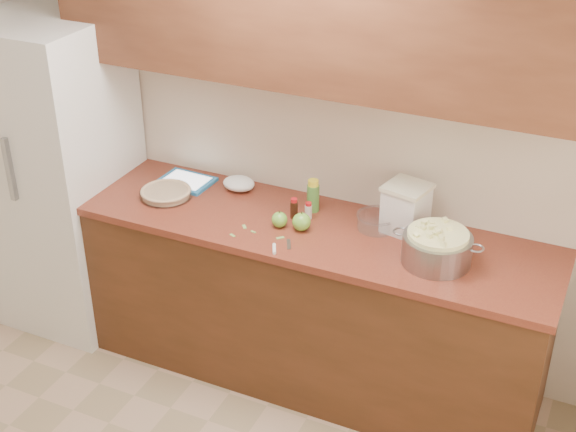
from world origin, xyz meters
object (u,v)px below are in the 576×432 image
at_px(pie, 166,193).
at_px(flour_canister, 406,208).
at_px(tablet, 186,181).
at_px(colander, 437,248).

bearing_deg(pie, flour_canister, 8.75).
xyz_separation_m(pie, flour_canister, (1.25, 0.19, 0.10)).
distance_m(pie, flour_canister, 1.27).
xyz_separation_m(flour_canister, tablet, (-1.24, -0.01, -0.11)).
bearing_deg(pie, tablet, 86.44).
relative_size(colander, flour_canister, 1.72).
bearing_deg(flour_canister, pie, -171.25).
distance_m(pie, colander, 1.48).
xyz_separation_m(pie, colander, (1.47, -0.03, 0.05)).
height_order(pie, tablet, pie).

